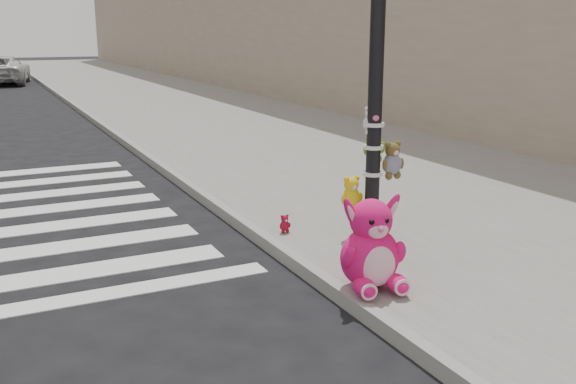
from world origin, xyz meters
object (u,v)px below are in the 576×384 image
red_teddy (285,224)px  pink_bunny (371,250)px  signal_pole (375,99)px  car_white_near (3,70)px

red_teddy → pink_bunny: bearing=-92.1°
signal_pole → car_white_near: signal_pole is taller
signal_pole → pink_bunny: 1.93m
signal_pole → car_white_near: bearing=95.5°
pink_bunny → red_teddy: size_ratio=4.06×
signal_pole → red_teddy: 1.78m
car_white_near → signal_pole: bearing=104.0°
pink_bunny → car_white_near: (-1.80, 28.20, 0.14)m
signal_pole → pink_bunny: bearing=-123.3°
pink_bunny → red_teddy: (0.00, 1.83, -0.25)m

